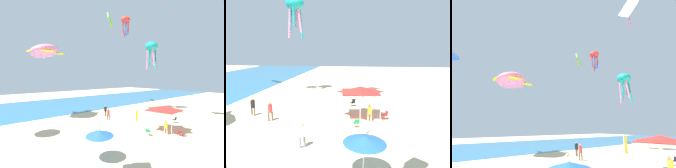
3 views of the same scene
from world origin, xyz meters
The scene contains 14 objects.
ocean_strip centered at (0.00, 27.15, 0.01)m, with size 120.00×21.93×0.02m, color #28668E.
canopy_tent centered at (2.00, 0.89, 2.72)m, with size 3.69×3.72×3.03m.
beach_umbrella centered at (-8.10, 0.42, 2.01)m, with size 2.29×2.28×2.32m.
folding_chair_right_of_tent centered at (6.27, 1.82, 0.47)m, with size 0.81×0.79×0.82m.
banner_flag centered at (-3.28, 0.77, 1.96)m, with size 0.36×0.06×3.25m.
person_kite_handler centered at (-5.12, 4.57, 1.05)m, with size 0.42×0.42×1.79m.
person_by_tent centered at (0.05, 9.00, 1.04)m, with size 0.42×0.45×1.78m.
person_near_umbrella centered at (0.93, 0.00, 0.95)m, with size 0.38×0.43×1.62m.
person_far_stroller centered at (1.40, 11.35, 1.06)m, with size 0.43×0.47×1.80m.
kite_octopus_teal centered at (12.27, 10.16, 12.26)m, with size 2.49×2.49×5.53m.
kite_turtle_pink centered at (-6.23, 17.26, 10.51)m, with size 6.82×6.83×2.87m.
kite_diamond_white centered at (6.41, 4.44, 20.90)m, with size 0.74×3.55×5.04m.
kite_parafoil_lime centered at (12.05, 22.61, 20.56)m, with size 3.79×3.09×2.77m.
kite_octopus_red centered at (8.52, 13.72, 17.60)m, with size 1.83×1.83×4.07m.
Camera 3 is at (-12.64, -5.61, 3.69)m, focal length 24.48 mm.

